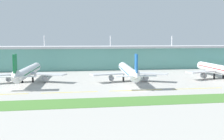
{
  "coord_description": "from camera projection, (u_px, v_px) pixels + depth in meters",
  "views": [
    {
      "loc": [
        -38.81,
        -138.78,
        26.62
      ],
      "look_at": [
        -9.96,
        36.91,
        7.0
      ],
      "focal_mm": 45.56,
      "sensor_mm": 36.0,
      "label": 1
    }
  ],
  "objects": [
    {
      "name": "terminal_building",
      "position": [
        110.0,
        57.0,
        253.28
      ],
      "size": [
        288.0,
        34.0,
        29.18
      ],
      "color": "#5B9E93",
      "rests_on": "ground"
    },
    {
      "name": "taxiway_stripe_mid_east",
      "position": [
        197.0,
        88.0,
        152.58
      ],
      "size": [
        28.0,
        0.7,
        0.04
      ],
      "primitive_type": "cube",
      "color": "yellow",
      "rests_on": "ground"
    },
    {
      "name": "airliner_center",
      "position": [
        128.0,
        71.0,
        177.95
      ],
      "size": [
        48.6,
        72.27,
        18.9
      ],
      "color": "white",
      "rests_on": "ground"
    },
    {
      "name": "taxiway_stripe_mid_west",
      "position": [
        70.0,
        92.0,
        141.63
      ],
      "size": [
        28.0,
        0.7,
        0.04
      ],
      "primitive_type": "cube",
      "color": "yellow",
      "rests_on": "ground"
    },
    {
      "name": "airliner_near_middle",
      "position": [
        28.0,
        72.0,
        174.89
      ],
      "size": [
        48.67,
        70.56,
        18.9
      ],
      "color": "silver",
      "rests_on": "ground"
    },
    {
      "name": "ground_plane",
      "position": [
        143.0,
        91.0,
        145.29
      ],
      "size": [
        600.0,
        600.0,
        0.0
      ],
      "primitive_type": "plane",
      "color": "#A8A59E"
    },
    {
      "name": "grass_verge",
      "position": [
        157.0,
        100.0,
        123.42
      ],
      "size": [
        300.0,
        18.0,
        0.1
      ],
      "primitive_type": "cube",
      "color": "#477A33",
      "rests_on": "ground"
    },
    {
      "name": "taxiway_stripe_centre",
      "position": [
        136.0,
        90.0,
        147.1
      ],
      "size": [
        28.0,
        0.7,
        0.04
      ],
      "primitive_type": "cube",
      "color": "yellow",
      "rests_on": "ground"
    },
    {
      "name": "airliner_far_middle",
      "position": [
        218.0,
        69.0,
        190.21
      ],
      "size": [
        48.74,
        62.21,
        18.9
      ],
      "color": "white",
      "rests_on": "ground"
    }
  ]
}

